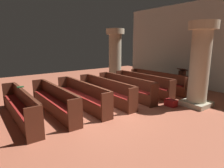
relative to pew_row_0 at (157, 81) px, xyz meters
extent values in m
plane|color=#AD5B42|center=(0.87, -3.92, -0.49)|extent=(19.20, 19.20, 0.00)
cube|color=beige|center=(0.87, 2.16, 1.76)|extent=(10.00, 0.16, 4.50)
cube|color=#562819|center=(0.00, -0.02, -0.05)|extent=(3.34, 0.38, 0.05)
cube|color=#562819|center=(0.00, 0.15, 0.20)|extent=(3.34, 0.04, 0.46)
cube|color=#492215|center=(0.00, 0.19, 0.42)|extent=(3.21, 0.06, 0.02)
cube|color=#4E2416|center=(-1.70, -0.02, -0.03)|extent=(0.06, 0.44, 0.92)
cube|color=#4E2416|center=(1.70, -0.02, -0.03)|extent=(0.06, 0.44, 0.92)
cube|color=#522618|center=(0.00, -0.20, -0.27)|extent=(3.34, 0.03, 0.39)
cube|color=maroon|center=(0.00, -0.04, -0.02)|extent=(3.07, 0.32, 0.03)
cube|color=#562819|center=(0.00, -1.11, -0.05)|extent=(3.34, 0.38, 0.05)
cube|color=#562819|center=(0.00, -0.94, 0.20)|extent=(3.34, 0.04, 0.46)
cube|color=#492215|center=(0.00, -0.89, 0.42)|extent=(3.21, 0.06, 0.02)
cube|color=#4E2416|center=(-1.70, -1.11, -0.03)|extent=(0.06, 0.44, 0.92)
cube|color=#4E2416|center=(1.70, -1.11, -0.03)|extent=(0.06, 0.44, 0.92)
cube|color=#522618|center=(0.00, -1.28, -0.27)|extent=(3.34, 0.03, 0.39)
cube|color=maroon|center=(0.00, -1.13, -0.02)|extent=(3.07, 0.32, 0.03)
cube|color=#562819|center=(0.00, -2.20, -0.05)|extent=(3.34, 0.38, 0.05)
cube|color=#562819|center=(0.00, -2.03, 0.20)|extent=(3.34, 0.04, 0.46)
cube|color=#492215|center=(0.00, -1.98, 0.42)|extent=(3.21, 0.06, 0.02)
cube|color=#4E2416|center=(-1.70, -2.20, -0.03)|extent=(0.06, 0.44, 0.92)
cube|color=#4E2416|center=(1.70, -2.20, -0.03)|extent=(0.06, 0.44, 0.92)
cube|color=#522618|center=(0.00, -2.37, -0.27)|extent=(3.34, 0.03, 0.39)
cube|color=maroon|center=(0.00, -2.22, -0.02)|extent=(3.07, 0.32, 0.03)
cube|color=#562819|center=(0.00, -3.29, -0.05)|extent=(3.34, 0.38, 0.05)
cube|color=#562819|center=(0.00, -3.12, 0.20)|extent=(3.34, 0.04, 0.46)
cube|color=#492215|center=(0.00, -3.07, 0.42)|extent=(3.21, 0.06, 0.02)
cube|color=#4E2416|center=(-1.70, -3.29, -0.03)|extent=(0.06, 0.44, 0.92)
cube|color=#4E2416|center=(1.70, -3.29, -0.03)|extent=(0.06, 0.44, 0.92)
cube|color=#522618|center=(0.00, -3.46, -0.27)|extent=(3.34, 0.03, 0.39)
cube|color=maroon|center=(0.00, -3.31, -0.02)|extent=(3.07, 0.32, 0.03)
cube|color=#562819|center=(0.00, -4.37, -0.05)|extent=(3.34, 0.38, 0.05)
cube|color=#562819|center=(0.00, -4.21, 0.20)|extent=(3.34, 0.05, 0.46)
cube|color=#492215|center=(0.00, -4.16, 0.42)|extent=(3.21, 0.06, 0.02)
cube|color=#4E2416|center=(-1.70, -4.37, -0.03)|extent=(0.06, 0.44, 0.92)
cube|color=#4E2416|center=(1.70, -4.37, -0.03)|extent=(0.06, 0.44, 0.92)
cube|color=#522618|center=(0.00, -4.55, -0.27)|extent=(3.34, 0.03, 0.39)
cube|color=maroon|center=(0.00, -4.39, -0.02)|extent=(3.07, 0.32, 0.03)
cube|color=#562819|center=(0.00, -5.46, -0.05)|extent=(3.34, 0.38, 0.05)
cube|color=#562819|center=(0.00, -5.30, 0.20)|extent=(3.34, 0.04, 0.46)
cube|color=#492215|center=(0.00, -5.25, 0.42)|extent=(3.21, 0.06, 0.02)
cube|color=#4E2416|center=(-1.70, -5.46, -0.03)|extent=(0.06, 0.44, 0.92)
cube|color=#4E2416|center=(1.70, -5.46, -0.03)|extent=(0.06, 0.44, 0.92)
cube|color=#522618|center=(0.00, -5.64, -0.27)|extent=(3.34, 0.03, 0.39)
cube|color=maroon|center=(0.00, -5.48, -0.02)|extent=(3.07, 0.32, 0.03)
cube|color=#562819|center=(0.00, -6.55, -0.05)|extent=(3.34, 0.38, 0.05)
cube|color=#562819|center=(0.00, -6.38, 0.20)|extent=(3.34, 0.04, 0.46)
cube|color=#492215|center=(0.00, -6.34, 0.42)|extent=(3.21, 0.06, 0.02)
cube|color=#4E2416|center=(-1.70, -6.55, -0.03)|extent=(0.06, 0.44, 0.92)
cube|color=#4E2416|center=(1.70, -6.55, -0.03)|extent=(0.06, 0.44, 0.92)
cube|color=#522618|center=(0.00, -6.73, -0.27)|extent=(3.34, 0.03, 0.39)
cube|color=maroon|center=(0.00, -6.57, -0.02)|extent=(3.07, 0.32, 0.03)
cube|color=tan|center=(2.58, -0.76, -0.40)|extent=(0.96, 0.96, 0.18)
cylinder|color=#BCB293|center=(2.58, -0.76, 1.04)|extent=(0.71, 0.71, 2.69)
cylinder|color=beige|center=(2.58, -0.76, 2.53)|extent=(1.04, 1.04, 0.30)
cube|color=tan|center=(-2.53, -0.80, -0.40)|extent=(0.96, 0.96, 0.18)
cylinder|color=#BCB293|center=(-2.53, -0.80, 1.04)|extent=(0.71, 0.71, 2.69)
cylinder|color=beige|center=(-2.53, -0.80, 2.53)|extent=(1.04, 1.04, 0.30)
cube|color=#411E13|center=(0.54, 1.32, -0.46)|extent=(0.45, 0.45, 0.06)
cube|color=#4C2316|center=(0.54, 1.32, -0.01)|extent=(0.28, 0.28, 0.95)
cube|color=#502518|center=(0.54, 1.32, 0.52)|extent=(0.48, 0.35, 0.15)
cube|color=#194723|center=(-0.66, -6.34, 0.44)|extent=(0.14, 0.21, 0.02)
cube|color=maroon|center=(2.03, -1.60, -0.36)|extent=(0.43, 0.29, 0.26)
camera|label=1|loc=(6.30, -7.64, 1.94)|focal=30.69mm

